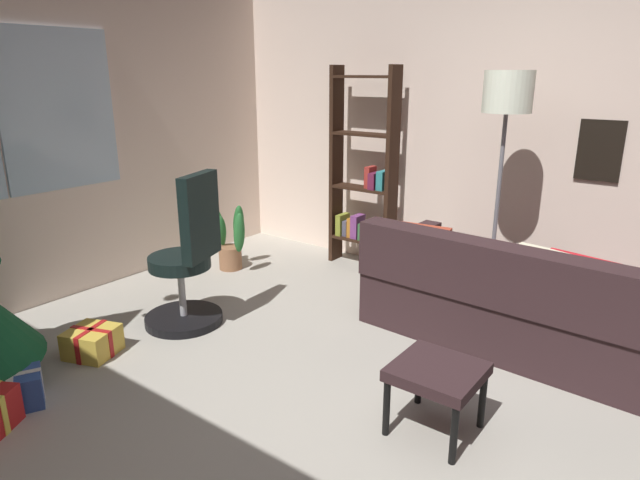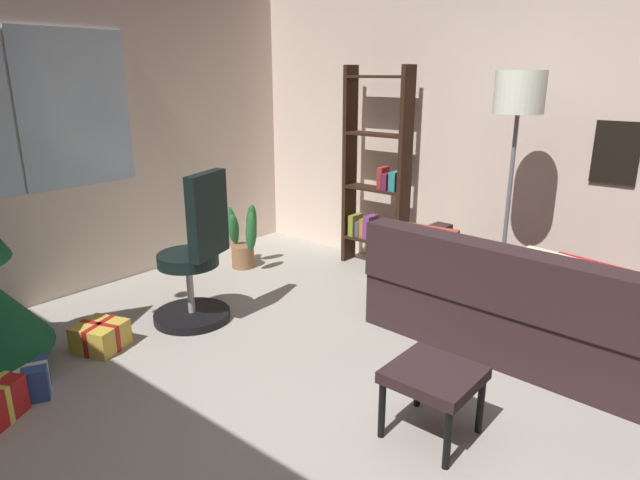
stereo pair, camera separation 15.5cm
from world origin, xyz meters
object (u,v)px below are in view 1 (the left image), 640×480
object	(u,v)px
footstool	(437,376)
potted_plant	(230,240)
office_chair	(188,268)
couch	(544,303)
gift_box_blue	(13,391)
floor_lamp	(506,113)
gift_box_gold	(92,342)
bookshelf	(364,182)

from	to	relation	value
footstool	potted_plant	distance (m)	2.81
office_chair	couch	bearing A→B (deg)	-58.74
gift_box_blue	office_chair	bearing A→B (deg)	1.36
floor_lamp	potted_plant	distance (m)	2.63
gift_box_gold	potted_plant	size ratio (longest dim) A/B	0.60
footstool	potted_plant	bearing A→B (deg)	67.27
gift_box_gold	gift_box_blue	world-z (taller)	gift_box_blue
footstool	gift_box_blue	xyz separation A→B (m)	(-1.20, 1.94, -0.22)
footstool	couch	bearing A→B (deg)	-6.03
bookshelf	floor_lamp	xyz separation A→B (m)	(-0.35, -1.36, 0.70)
gift_box_blue	floor_lamp	size ratio (longest dim) A/B	0.20
gift_box_gold	office_chair	xyz separation A→B (m)	(0.69, -0.16, 0.35)
office_chair	bookshelf	xyz separation A→B (m)	(1.83, -0.30, 0.36)
couch	bookshelf	xyz separation A→B (m)	(0.55, 1.82, 0.53)
couch	footstool	size ratio (longest dim) A/B	5.07
office_chair	floor_lamp	distance (m)	2.47
couch	footstool	world-z (taller)	couch
footstool	floor_lamp	size ratio (longest dim) A/B	0.24
gift_box_blue	bookshelf	xyz separation A→B (m)	(3.11, -0.27, 0.71)
couch	gift_box_blue	xyz separation A→B (m)	(-2.56, 2.08, -0.17)
potted_plant	gift_box_blue	bearing A→B (deg)	-164.02
office_chair	potted_plant	size ratio (longest dim) A/B	1.83
potted_plant	couch	bearing A→B (deg)	-84.25
gift_box_gold	bookshelf	bearing A→B (deg)	-10.23
couch	floor_lamp	world-z (taller)	floor_lamp
bookshelf	floor_lamp	bearing A→B (deg)	-104.42
couch	gift_box_blue	world-z (taller)	couch
couch	gift_box_blue	bearing A→B (deg)	140.88
couch	office_chair	world-z (taller)	office_chair
couch	gift_box_blue	distance (m)	3.31
gift_box_blue	bookshelf	bearing A→B (deg)	-4.90
gift_box_blue	couch	bearing A→B (deg)	-39.12
gift_box_blue	floor_lamp	xyz separation A→B (m)	(2.76, -1.63, 1.40)
office_chair	floor_lamp	world-z (taller)	floor_lamp
gift_box_gold	couch	bearing A→B (deg)	-49.03
gift_box_gold	floor_lamp	xyz separation A→B (m)	(2.17, -1.82, 1.41)
floor_lamp	potted_plant	xyz separation A→B (m)	(-0.48, 2.28, -1.22)
floor_lamp	potted_plant	bearing A→B (deg)	101.76
couch	office_chair	bearing A→B (deg)	121.26
gift_box_blue	office_chair	xyz separation A→B (m)	(1.28, 0.03, 0.34)
footstool	office_chair	size ratio (longest dim) A/B	0.38
footstool	gift_box_blue	size ratio (longest dim) A/B	1.16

